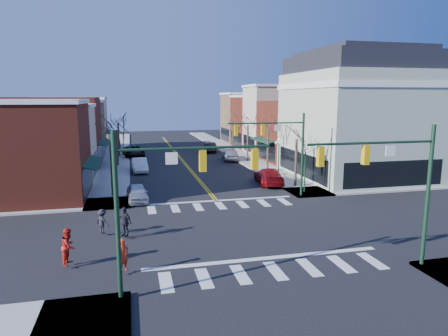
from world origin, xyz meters
TOP-DOWN VIEW (x-y plane):
  - ground at (0.00, 0.00)m, footprint 160.00×160.00m
  - sidewalk_left at (-8.75, 20.00)m, footprint 3.50×70.00m
  - sidewalk_right at (8.75, 20.00)m, footprint 3.50×70.00m
  - bldg_left_brick_a at (-15.50, 11.75)m, footprint 10.00×8.50m
  - bldg_left_stucco_a at (-15.50, 19.50)m, footprint 10.00×7.00m
  - bldg_left_brick_b at (-15.50, 27.50)m, footprint 10.00×9.00m
  - bldg_left_tan at (-15.50, 35.75)m, footprint 10.00×7.50m
  - bldg_left_stucco_b at (-15.50, 43.50)m, footprint 10.00×8.00m
  - bldg_right_brick_a at (15.50, 25.75)m, footprint 10.00×8.50m
  - bldg_right_stucco at (15.50, 33.50)m, footprint 10.00×7.00m
  - bldg_right_brick_b at (15.50, 41.00)m, footprint 10.00×8.00m
  - bldg_right_tan at (15.50, 49.00)m, footprint 10.00×8.00m
  - victorian_corner at (16.50, 14.50)m, footprint 12.25×14.25m
  - traffic_mast_near_left at (-5.55, -7.40)m, footprint 6.60×0.28m
  - traffic_mast_near_right at (5.55, -7.40)m, footprint 6.60×0.28m
  - traffic_mast_far_right at (5.55, 7.40)m, footprint 6.60×0.28m
  - lamppost_corner at (8.20, 8.50)m, footprint 0.36×0.36m
  - lamppost_midblock at (8.20, 15.00)m, footprint 0.36×0.36m
  - tree_left_a at (-8.40, 11.00)m, footprint 0.24×0.24m
  - tree_left_b at (-8.40, 19.00)m, footprint 0.24×0.24m
  - tree_left_c at (-8.40, 27.00)m, footprint 0.24×0.24m
  - tree_left_d at (-8.40, 35.00)m, footprint 0.24×0.24m
  - tree_right_a at (8.40, 11.00)m, footprint 0.24×0.24m
  - tree_right_b at (8.40, 19.00)m, footprint 0.24×0.24m
  - tree_right_c at (8.40, 27.00)m, footprint 0.24×0.24m
  - tree_right_d at (8.40, 35.00)m, footprint 0.24×0.24m
  - car_left_near at (-6.40, 9.14)m, footprint 1.90×4.15m
  - car_left_mid at (-5.86, 22.64)m, footprint 1.87×4.79m
  - car_left_far at (-6.40, 34.81)m, footprint 3.27×6.12m
  - car_right_near at (6.40, 12.93)m, footprint 2.97×5.78m
  - car_right_mid at (6.40, 28.55)m, footprint 2.61×5.18m
  - car_right_far at (5.31, 37.41)m, footprint 2.06×4.81m
  - pedestrian_red_a at (-7.30, -4.90)m, footprint 0.71×0.70m
  - pedestrian_red_b at (-10.00, -3.34)m, footprint 0.90×1.05m
  - pedestrian_dark_a at (-7.30, 0.24)m, footprint 1.07×1.08m
  - pedestrian_dark_b at (-8.65, 1.10)m, footprint 1.12×1.10m

SIDE VIEW (x-z plane):
  - ground at x=0.00m, z-range 0.00..0.00m
  - sidewalk_left at x=-8.75m, z-range 0.00..0.15m
  - sidewalk_right at x=8.75m, z-range 0.00..0.15m
  - car_left_near at x=-6.40m, z-range 0.00..1.38m
  - car_right_far at x=5.31m, z-range 0.00..1.54m
  - car_left_mid at x=-5.86m, z-range 0.00..1.55m
  - car_right_near at x=6.40m, z-range 0.00..1.60m
  - car_left_far at x=-6.40m, z-range 0.00..1.63m
  - car_right_mid at x=6.40m, z-range 0.00..1.69m
  - pedestrian_dark_b at x=-8.65m, z-range 0.15..1.69m
  - pedestrian_red_a at x=-7.30m, z-range 0.15..1.80m
  - pedestrian_dark_a at x=-7.30m, z-range 0.15..1.98m
  - pedestrian_red_b at x=-10.00m, z-range 0.15..2.03m
  - tree_left_c at x=-8.40m, z-range 0.00..4.55m
  - tree_right_a at x=8.40m, z-range 0.00..4.62m
  - tree_left_a at x=-8.40m, z-range 0.00..4.76m
  - tree_right_c at x=8.40m, z-range 0.00..4.83m
  - tree_left_d at x=-8.40m, z-range 0.00..4.90m
  - tree_right_d at x=8.40m, z-range 0.00..4.97m
  - tree_left_b at x=-8.40m, z-range 0.00..5.04m
  - tree_right_b at x=8.40m, z-range 0.00..5.18m
  - lamppost_corner at x=8.20m, z-range 0.80..5.13m
  - lamppost_midblock at x=8.20m, z-range 0.80..5.13m
  - bldg_left_stucco_a at x=-15.50m, z-range 0.00..7.50m
  - bldg_left_tan at x=-15.50m, z-range 0.00..7.80m
  - bldg_left_brick_a at x=-15.50m, z-range 0.00..8.00m
  - bldg_right_brick_a at x=15.50m, z-range 0.00..8.00m
  - bldg_left_stucco_b at x=-15.50m, z-range 0.00..8.20m
  - bldg_left_brick_b at x=-15.50m, z-range 0.00..8.50m
  - bldg_right_brick_b at x=15.50m, z-range 0.00..8.50m
  - bldg_right_tan at x=15.50m, z-range 0.00..9.00m
  - traffic_mast_near_left at x=-5.55m, z-range 1.11..8.31m
  - traffic_mast_near_right at x=5.55m, z-range 1.11..8.31m
  - traffic_mast_far_right at x=5.55m, z-range 1.11..8.31m
  - bldg_right_stucco at x=15.50m, z-range 0.00..10.00m
  - victorian_corner at x=16.50m, z-range 0.01..13.31m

